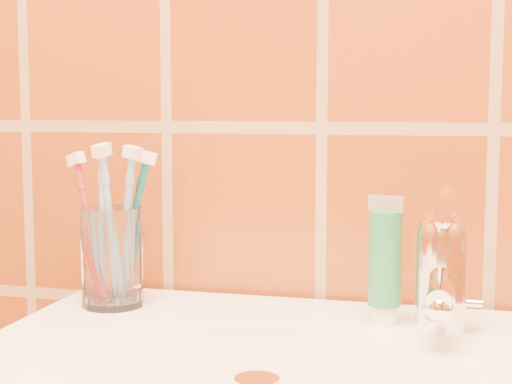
# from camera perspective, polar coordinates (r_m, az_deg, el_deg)

# --- Properties ---
(glass_tumbler) EXTENTS (0.09, 0.09, 0.11)m
(glass_tumbler) POSITION_cam_1_polar(r_m,az_deg,el_deg) (0.86, -10.40, -4.66)
(glass_tumbler) COLOR white
(glass_tumbler) RESTS_ON pedestal_sink
(toothpaste_tube) EXTENTS (0.04, 0.03, 0.13)m
(toothpaste_tube) POSITION_cam_1_polar(r_m,az_deg,el_deg) (0.79, 9.36, -5.19)
(toothpaste_tube) COLOR white
(toothpaste_tube) RESTS_ON pedestal_sink
(faucet) EXTENTS (0.05, 0.11, 0.12)m
(faucet) POSITION_cam_1_polar(r_m,az_deg,el_deg) (0.77, 13.34, -5.38)
(faucet) COLOR white
(faucet) RESTS_ON pedestal_sink
(toothbrush_0) EXTENTS (0.05, 0.08, 0.19)m
(toothbrush_0) POSITION_cam_1_polar(r_m,az_deg,el_deg) (0.84, -10.51, -2.56)
(toothbrush_0) COLOR #79B1D7
(toothbrush_0) RESTS_ON glass_tumbler
(toothbrush_1) EXTENTS (0.07, 0.10, 0.19)m
(toothbrush_1) POSITION_cam_1_polar(r_m,az_deg,el_deg) (0.88, -11.04, -2.47)
(toothbrush_1) COLOR #77A1D4
(toothbrush_1) RESTS_ON glass_tumbler
(toothbrush_2) EXTENTS (0.07, 0.07, 0.18)m
(toothbrush_2) POSITION_cam_1_polar(r_m,az_deg,el_deg) (0.86, -9.45, -2.52)
(toothbrush_2) COLOR #71A1C9
(toothbrush_2) RESTS_ON glass_tumbler
(toothbrush_3) EXTENTS (0.09, 0.08, 0.18)m
(toothbrush_3) POSITION_cam_1_polar(r_m,az_deg,el_deg) (0.86, -9.09, -2.64)
(toothbrush_3) COLOR #0D666E
(toothbrush_3) RESTS_ON glass_tumbler
(toothbrush_4) EXTENTS (0.11, 0.10, 0.18)m
(toothbrush_4) POSITION_cam_1_polar(r_m,az_deg,el_deg) (0.87, -11.89, -2.72)
(toothbrush_4) COLOR #A32328
(toothbrush_4) RESTS_ON glass_tumbler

